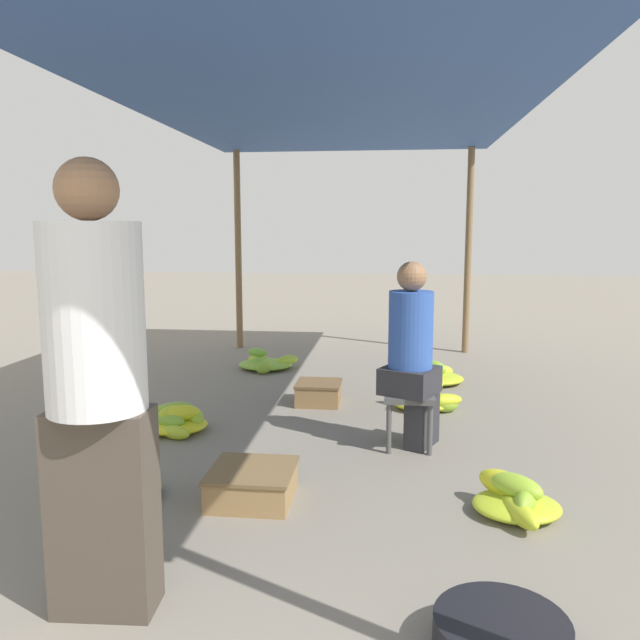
% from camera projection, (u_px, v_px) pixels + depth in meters
% --- Properties ---
extents(canopy_post_back_left, '(0.08, 0.08, 2.46)m').
position_uv_depth(canopy_post_back_left, '(238.00, 251.00, 7.81)').
color(canopy_post_back_left, olive).
rests_on(canopy_post_back_left, ground).
extents(canopy_post_back_right, '(0.08, 0.08, 2.46)m').
position_uv_depth(canopy_post_back_right, '(468.00, 252.00, 7.49)').
color(canopy_post_back_right, olive).
rests_on(canopy_post_back_right, ground).
extents(canopy_tarp, '(3.23, 6.43, 0.04)m').
position_uv_depth(canopy_tarp, '(325.00, 92.00, 4.51)').
color(canopy_tarp, '#33569E').
rests_on(canopy_tarp, canopy_post_front_left).
extents(vendor_foreground, '(0.40, 0.39, 1.75)m').
position_uv_depth(vendor_foreground, '(97.00, 385.00, 2.35)').
color(vendor_foreground, '#4C4238').
rests_on(vendor_foreground, ground).
extents(stool, '(0.34, 0.34, 0.39)m').
position_uv_depth(stool, '(409.00, 404.00, 4.27)').
color(stool, '#4C4C4C').
rests_on(stool, ground).
extents(vendor_seated, '(0.45, 0.45, 1.29)m').
position_uv_depth(vendor_seated, '(413.00, 353.00, 4.23)').
color(vendor_seated, '#2D2D33').
rests_on(vendor_seated, ground).
extents(basin_black, '(0.48, 0.48, 0.14)m').
position_uv_depth(basin_black, '(501.00, 637.00, 2.20)').
color(basin_black, black).
rests_on(basin_black, ground).
extents(banana_pile_left_0, '(0.56, 0.52, 0.22)m').
position_uv_depth(banana_pile_left_0, '(174.00, 420.00, 4.64)').
color(banana_pile_left_0, yellow).
rests_on(banana_pile_left_0, ground).
extents(banana_pile_left_1, '(0.65, 0.64, 0.22)m').
position_uv_depth(banana_pile_left_1, '(267.00, 363.00, 6.75)').
color(banana_pile_left_1, '#A5C62F').
rests_on(banana_pile_left_1, ground).
extents(banana_pile_left_2, '(0.54, 0.41, 0.18)m').
position_uv_depth(banana_pile_left_2, '(115.00, 484.00, 3.52)').
color(banana_pile_left_2, '#C8D428').
rests_on(banana_pile_left_2, ground).
extents(banana_pile_right_0, '(0.46, 0.54, 0.21)m').
position_uv_depth(banana_pile_right_0, '(516.00, 499.00, 3.28)').
color(banana_pile_right_0, yellow).
rests_on(banana_pile_right_0, ground).
extents(banana_pile_right_1, '(0.62, 0.63, 0.21)m').
position_uv_depth(banana_pile_right_1, '(432.00, 375.00, 6.17)').
color(banana_pile_right_1, '#C1D12A').
rests_on(banana_pile_right_1, ground).
extents(banana_pile_right_2, '(0.59, 0.45, 0.33)m').
position_uv_depth(banana_pile_right_2, '(428.00, 397.00, 5.21)').
color(banana_pile_right_2, '#80B735').
rests_on(banana_pile_right_2, ground).
extents(crate_near, '(0.46, 0.46, 0.18)m').
position_uv_depth(crate_near, '(252.00, 484.00, 3.46)').
color(crate_near, '#9E7A4C').
rests_on(crate_near, ground).
extents(crate_mid, '(0.38, 0.38, 0.19)m').
position_uv_depth(crate_mid, '(319.00, 393.00, 5.39)').
color(crate_mid, olive).
rests_on(crate_mid, ground).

